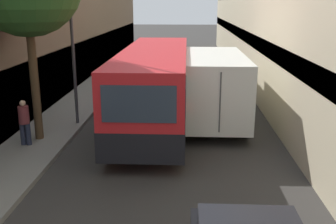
{
  "coord_description": "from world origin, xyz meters",
  "views": [
    {
      "loc": [
        0.63,
        -1.75,
        4.8
      ],
      "look_at": [
        0.08,
        9.73,
        1.6
      ],
      "focal_mm": 42.0,
      "sensor_mm": 36.0,
      "label": 1
    }
  ],
  "objects": [
    {
      "name": "building_left_shopfront",
      "position": [
        -6.76,
        15.0,
        2.93
      ],
      "size": [
        2.4,
        60.0,
        6.45
      ],
      "color": "brown",
      "rests_on": "ground_plane"
    },
    {
      "name": "ground_plane",
      "position": [
        0.0,
        15.0,
        0.0
      ],
      "size": [
        150.0,
        150.0,
        0.0
      ],
      "primitive_type": "plane",
      "color": "#33302D"
    },
    {
      "name": "panel_van",
      "position": [
        -2.26,
        24.58,
        1.13
      ],
      "size": [
        1.81,
        4.04,
        2.04
      ],
      "color": "silver",
      "rests_on": "ground_plane"
    },
    {
      "name": "pedestrian",
      "position": [
        -4.77,
        10.57,
        0.99
      ],
      "size": [
        0.36,
        0.34,
        1.55
      ],
      "color": "#23283D",
      "rests_on": "sidewalk_left"
    },
    {
      "name": "box_truck",
      "position": [
        1.75,
        14.82,
        1.55
      ],
      "size": [
        2.35,
        8.17,
        2.82
      ],
      "color": "silver",
      "rests_on": "ground_plane"
    },
    {
      "name": "sidewalk_left",
      "position": [
        -4.56,
        15.0,
        0.08
      ],
      "size": [
        2.18,
        60.0,
        0.15
      ],
      "color": "gray",
      "rests_on": "ground_plane"
    },
    {
      "name": "bus",
      "position": [
        -0.64,
        13.9,
        1.6
      ],
      "size": [
        2.53,
        11.0,
        3.02
      ],
      "color": "red",
      "rests_on": "ground_plane"
    }
  ]
}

